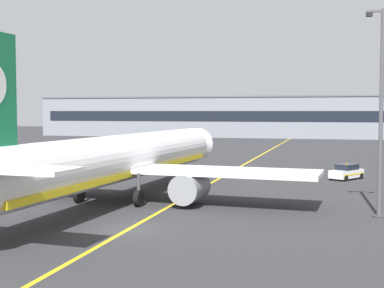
% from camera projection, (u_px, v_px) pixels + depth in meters
% --- Properties ---
extents(ground_plane, '(400.00, 400.00, 0.00)m').
position_uv_depth(ground_plane, '(133.00, 230.00, 33.11)').
color(ground_plane, '#2D2D30').
extents(taxiway_centreline, '(2.10, 179.99, 0.01)m').
position_uv_depth(taxiway_centreline, '(226.00, 174.00, 62.07)').
color(taxiway_centreline, yellow).
rests_on(taxiway_centreline, ground).
extents(airliner_foreground, '(32.26, 41.52, 11.65)m').
position_uv_depth(airliner_foreground, '(119.00, 160.00, 43.50)').
color(airliner_foreground, white).
rests_on(airliner_foreground, ground).
extents(apron_lamp_post, '(2.24, 0.90, 14.25)m').
position_uv_depth(apron_lamp_post, '(381.00, 109.00, 36.68)').
color(apron_lamp_post, '#515156').
rests_on(apron_lamp_post, ground).
extents(service_car_fourth, '(3.78, 4.51, 1.79)m').
position_uv_depth(service_car_fourth, '(346.00, 172.00, 57.57)').
color(service_car_fourth, white).
rests_on(service_car_fourth, ground).
extents(terminal_building, '(130.50, 12.40, 11.49)m').
position_uv_depth(terminal_building, '(262.00, 117.00, 149.83)').
color(terminal_building, gray).
rests_on(terminal_building, ground).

